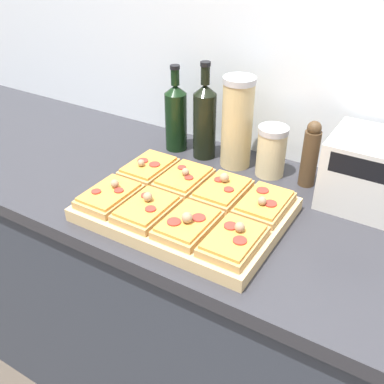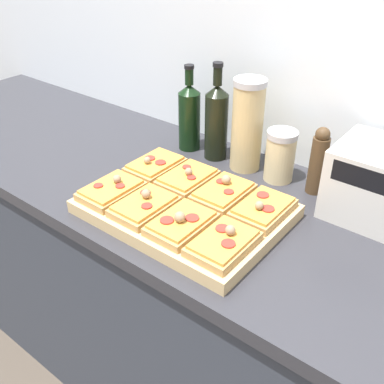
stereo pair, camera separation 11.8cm
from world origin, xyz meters
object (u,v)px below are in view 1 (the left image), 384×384
(wine_bottle, at_px, (205,120))
(grain_jar_tall, at_px, (237,123))
(pepper_mill, at_px, (310,154))
(grain_jar_short, at_px, (271,151))
(olive_oil_bottle, at_px, (176,116))
(toaster_oven, at_px, (373,173))
(cutting_board, at_px, (186,209))

(wine_bottle, height_order, grain_jar_tall, wine_bottle)
(pepper_mill, bearing_deg, grain_jar_short, -180.00)
(olive_oil_bottle, xyz_separation_m, grain_jar_short, (0.34, -0.00, -0.04))
(wine_bottle, height_order, pepper_mill, wine_bottle)
(wine_bottle, bearing_deg, toaster_oven, -1.39)
(olive_oil_bottle, height_order, grain_jar_short, olive_oil_bottle)
(grain_jar_tall, height_order, pepper_mill, grain_jar_tall)
(wine_bottle, distance_m, grain_jar_short, 0.23)
(grain_jar_tall, bearing_deg, cutting_board, -87.16)
(pepper_mill, relative_size, toaster_oven, 0.75)
(grain_jar_short, bearing_deg, wine_bottle, 180.00)
(olive_oil_bottle, bearing_deg, cutting_board, -53.30)
(toaster_oven, bearing_deg, wine_bottle, 178.61)
(grain_jar_tall, bearing_deg, toaster_oven, -1.77)
(grain_jar_tall, bearing_deg, olive_oil_bottle, 180.00)
(cutting_board, height_order, grain_jar_tall, grain_jar_tall)
(grain_jar_tall, height_order, toaster_oven, grain_jar_tall)
(wine_bottle, xyz_separation_m, grain_jar_short, (0.23, -0.00, -0.05))
(grain_jar_short, relative_size, toaster_oven, 0.58)
(olive_oil_bottle, distance_m, wine_bottle, 0.11)
(cutting_board, bearing_deg, pepper_mill, 55.56)
(toaster_oven, bearing_deg, olive_oil_bottle, 178.85)
(olive_oil_bottle, bearing_deg, toaster_oven, -1.15)
(grain_jar_tall, xyz_separation_m, grain_jar_short, (0.12, 0.00, -0.06))
(pepper_mill, bearing_deg, cutting_board, -124.44)
(cutting_board, relative_size, wine_bottle, 1.63)
(olive_oil_bottle, relative_size, wine_bottle, 0.91)
(cutting_board, distance_m, grain_jar_tall, 0.34)
(grain_jar_short, relative_size, pepper_mill, 0.78)
(wine_bottle, xyz_separation_m, pepper_mill, (0.34, -0.00, -0.03))
(olive_oil_bottle, height_order, wine_bottle, wine_bottle)
(olive_oil_bottle, bearing_deg, wine_bottle, 0.00)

